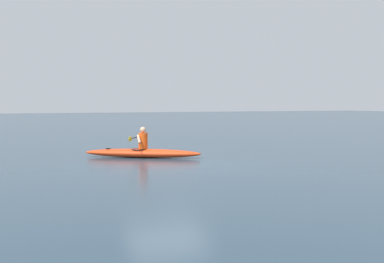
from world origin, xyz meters
TOP-DOWN VIEW (x-y plane):
  - ground_plane at (0.00, 0.00)m, footprint 160.00×160.00m
  - kayak at (-0.01, -2.57)m, footprint 3.97×2.89m
  - kayaker at (-0.02, -2.57)m, footprint 1.30×1.98m

SIDE VIEW (x-z plane):
  - ground_plane at x=0.00m, z-range 0.00..0.00m
  - kayak at x=-0.01m, z-range 0.00..0.32m
  - kayaker at x=-0.02m, z-range 0.27..1.06m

